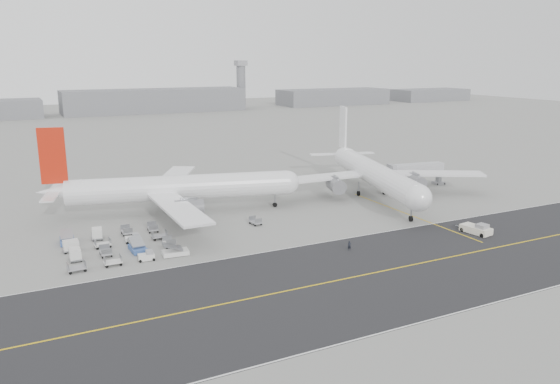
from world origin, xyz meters
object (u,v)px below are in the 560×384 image
airliner_a (174,188)px  ground_crew_a (349,246)px  control_tower (241,83)px  jet_bridge (417,170)px  airliner_b (373,173)px  pushback_tug (477,229)px

airliner_a → ground_crew_a: airliner_a is taller
ground_crew_a → airliner_a: bearing=139.1°
airliner_a → control_tower: bearing=-11.7°
jet_bridge → ground_crew_a: size_ratio=9.65×
airliner_a → ground_crew_a: size_ratio=31.88×
airliner_b → airliner_a: bearing=-172.1°
airliner_b → pushback_tug: 33.38m
control_tower → airliner_a: 262.56m
ground_crew_a → control_tower: bearing=91.4°
control_tower → ground_crew_a: size_ratio=18.67×
pushback_tug → jet_bridge: 39.76m
airliner_a → airliner_b: (46.40, -6.08, 0.13)m
airliner_a → ground_crew_a: (19.95, -36.31, -4.57)m
control_tower → ground_crew_a: 288.83m
airliner_a → ground_crew_a: bearing=-137.3°
airliner_a → airliner_b: size_ratio=0.98×
control_tower → jet_bridge: size_ratio=1.93×
control_tower → airliner_b: control_tower is taller
control_tower → airliner_a: bearing=-115.6°
airliner_b → ground_crew_a: (-26.46, -30.23, -4.69)m
airliner_a → jet_bridge: (62.45, -2.94, -1.20)m
airliner_a → pushback_tug: bearing=-116.2°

